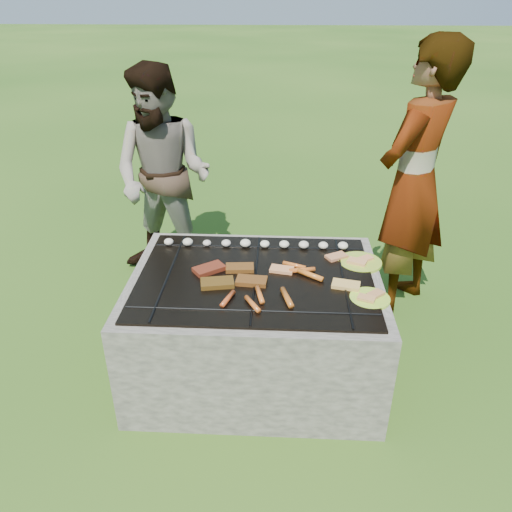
{
  "coord_description": "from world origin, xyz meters",
  "views": [
    {
      "loc": [
        0.12,
        -2.22,
        1.92
      ],
      "look_at": [
        0.0,
        0.05,
        0.7
      ],
      "focal_mm": 35.0,
      "sensor_mm": 36.0,
      "label": 1
    }
  ],
  "objects_px": {
    "bystander": "(163,177)",
    "fire_pit": "(256,327)",
    "cook": "(414,183)",
    "plate_near": "(370,298)",
    "plate_far": "(360,262)"
  },
  "relations": [
    {
      "from": "fire_pit",
      "to": "bystander",
      "type": "xyz_separation_m",
      "value": [
        -0.7,
        1.08,
        0.48
      ]
    },
    {
      "from": "fire_pit",
      "to": "plate_far",
      "type": "height_order",
      "value": "plate_far"
    },
    {
      "from": "plate_far",
      "to": "bystander",
      "type": "height_order",
      "value": "bystander"
    },
    {
      "from": "cook",
      "to": "bystander",
      "type": "bearing_deg",
      "value": -59.91
    },
    {
      "from": "plate_far",
      "to": "bystander",
      "type": "distance_m",
      "value": 1.56
    },
    {
      "from": "plate_far",
      "to": "plate_near",
      "type": "bearing_deg",
      "value": -89.77
    },
    {
      "from": "cook",
      "to": "plate_near",
      "type": "bearing_deg",
      "value": 19.11
    },
    {
      "from": "plate_far",
      "to": "bystander",
      "type": "xyz_separation_m",
      "value": [
        -1.26,
        0.9,
        0.15
      ]
    },
    {
      "from": "bystander",
      "to": "fire_pit",
      "type": "bearing_deg",
      "value": -40.95
    },
    {
      "from": "fire_pit",
      "to": "bystander",
      "type": "bearing_deg",
      "value": 123.16
    },
    {
      "from": "bystander",
      "to": "plate_near",
      "type": "bearing_deg",
      "value": -28.9
    },
    {
      "from": "plate_far",
      "to": "cook",
      "type": "xyz_separation_m",
      "value": [
        0.38,
        0.58,
        0.25
      ]
    },
    {
      "from": "cook",
      "to": "bystander",
      "type": "distance_m",
      "value": 1.68
    },
    {
      "from": "fire_pit",
      "to": "plate_far",
      "type": "distance_m",
      "value": 0.67
    },
    {
      "from": "fire_pit",
      "to": "cook",
      "type": "height_order",
      "value": "cook"
    }
  ]
}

